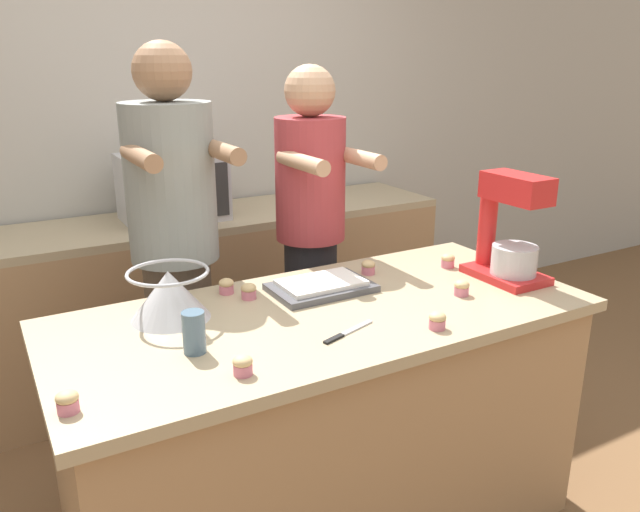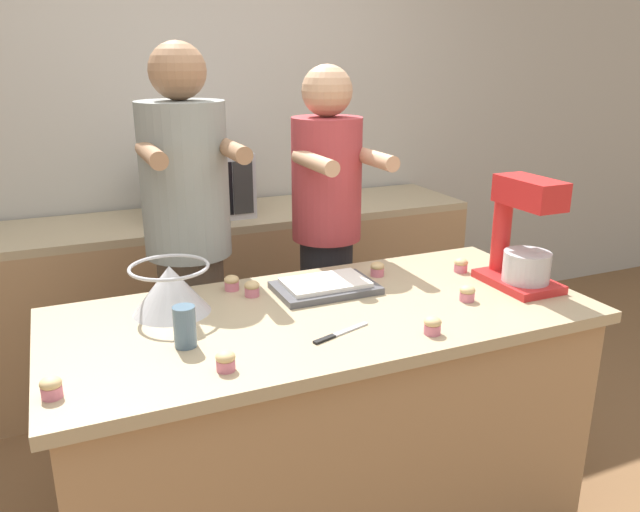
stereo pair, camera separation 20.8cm
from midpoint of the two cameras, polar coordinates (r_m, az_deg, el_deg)
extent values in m
cube|color=#B2ADA3|center=(3.62, -15.61, 11.58)|extent=(10.00, 0.06, 2.70)
cube|color=#A87F56|center=(2.32, -2.14, -15.63)|extent=(1.74, 0.77, 0.85)
cube|color=tan|center=(2.11, -2.28, -5.52)|extent=(1.82, 0.82, 0.04)
cube|color=#A87F56|center=(3.51, -12.92, -3.98)|extent=(2.80, 0.60, 0.86)
cube|color=tan|center=(3.37, -13.44, 3.13)|extent=(2.80, 0.60, 0.04)
cylinder|color=brown|center=(2.73, -14.51, -9.63)|extent=(0.27, 0.27, 0.94)
cylinder|color=gray|center=(2.48, -15.88, 6.42)|extent=(0.34, 0.34, 0.60)
sphere|color=#936B4C|center=(2.44, -16.72, 15.89)|extent=(0.22, 0.22, 0.22)
cylinder|color=#936B4C|center=(2.27, -18.68, 8.56)|extent=(0.06, 0.34, 0.06)
cylinder|color=#936B4C|center=(2.34, -11.63, 9.38)|extent=(0.06, 0.34, 0.06)
cylinder|color=#232328|center=(2.92, -2.88, -7.23)|extent=(0.24, 0.24, 0.94)
cylinder|color=#A8383D|center=(2.70, -3.12, 6.99)|extent=(0.30, 0.30, 0.53)
sphere|color=tan|center=(2.65, -3.26, 14.85)|extent=(0.21, 0.21, 0.21)
cylinder|color=tan|center=(2.47, -4.07, 8.53)|extent=(0.06, 0.34, 0.06)
cylinder|color=tan|center=(2.59, 1.12, 9.00)|extent=(0.06, 0.34, 0.06)
cube|color=red|center=(2.47, 14.30, -1.70)|extent=(0.20, 0.30, 0.03)
cylinder|color=red|center=(2.50, 12.76, 2.36)|extent=(0.07, 0.07, 0.28)
cube|color=red|center=(2.37, 15.17, 6.00)|extent=(0.13, 0.26, 0.10)
cylinder|color=#BCBCC1|center=(2.42, 15.03, -0.39)|extent=(0.17, 0.17, 0.11)
cone|color=#BCBCC1|center=(2.09, -16.39, -3.48)|extent=(0.26, 0.26, 0.16)
torus|color=#BCBCC1|center=(2.07, -16.58, -1.49)|extent=(0.26, 0.26, 0.01)
cube|color=#4C4C51|center=(2.27, -2.52, -2.96)|extent=(0.36, 0.24, 0.02)
cube|color=white|center=(2.26, -2.53, -2.48)|extent=(0.30, 0.19, 0.02)
cube|color=#B7B7BC|center=(3.31, -15.10, 6.09)|extent=(0.51, 0.34, 0.34)
cube|color=black|center=(3.13, -15.07, 5.45)|extent=(0.34, 0.01, 0.27)
cube|color=#2D2D2D|center=(3.19, -11.10, 5.96)|extent=(0.10, 0.01, 0.27)
cylinder|color=slate|center=(1.85, -14.66, -6.84)|extent=(0.07, 0.07, 0.13)
cube|color=#BCBCC1|center=(1.96, 0.35, -6.65)|extent=(0.14, 0.06, 0.01)
cube|color=black|center=(1.89, -1.89, -7.67)|extent=(0.08, 0.04, 0.01)
cylinder|color=#D17084|center=(2.28, -11.14, -3.04)|extent=(0.05, 0.05, 0.03)
ellipsoid|color=tan|center=(2.27, -11.18, -2.48)|extent=(0.05, 0.05, 0.03)
cylinder|color=#D17084|center=(2.22, -9.20, -3.53)|extent=(0.05, 0.05, 0.03)
ellipsoid|color=tan|center=(2.21, -9.23, -2.96)|extent=(0.05, 0.05, 0.03)
cylinder|color=#D17084|center=(1.72, -10.57, -10.23)|extent=(0.05, 0.05, 0.03)
ellipsoid|color=tan|center=(1.71, -10.61, -9.52)|extent=(0.05, 0.05, 0.03)
cylinder|color=#D17084|center=(2.26, 10.26, -3.21)|extent=(0.05, 0.05, 0.03)
ellipsoid|color=tan|center=(2.25, 10.29, -2.65)|extent=(0.05, 0.05, 0.03)
cylinder|color=#D17084|center=(1.69, -25.45, -12.39)|extent=(0.05, 0.05, 0.03)
ellipsoid|color=tan|center=(1.68, -25.56, -11.67)|extent=(0.05, 0.05, 0.03)
cylinder|color=#D17084|center=(2.44, 2.01, -1.33)|extent=(0.05, 0.05, 0.03)
ellipsoid|color=tan|center=(2.43, 2.01, -0.80)|extent=(0.05, 0.05, 0.03)
cylinder|color=#D17084|center=(2.55, 9.33, -0.71)|extent=(0.05, 0.05, 0.03)
ellipsoid|color=tan|center=(2.54, 9.36, -0.20)|extent=(0.05, 0.05, 0.03)
cylinder|color=#D17084|center=(1.98, 7.71, -6.25)|extent=(0.05, 0.05, 0.03)
ellipsoid|color=tan|center=(1.97, 7.74, -5.61)|extent=(0.05, 0.05, 0.03)
camera|label=1|loc=(0.10, -92.86, -0.92)|focal=35.00mm
camera|label=2|loc=(0.10, 87.14, 0.92)|focal=35.00mm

